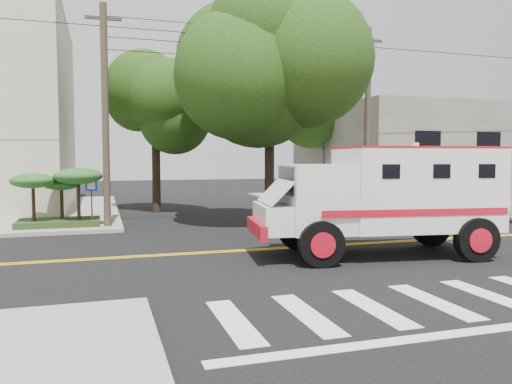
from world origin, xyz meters
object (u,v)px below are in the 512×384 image
object	(u,v)px
pedestrian_b	(379,196)
parked_sedan	(464,205)
armored_truck	(386,194)
pedestrian_a	(351,194)

from	to	relation	value
pedestrian_b	parked_sedan	bearing A→B (deg)	165.31
parked_sedan	pedestrian_b	xyz separation A→B (m)	(-2.31, 3.43, 0.19)
armored_truck	pedestrian_b	bearing A→B (deg)	67.89
parked_sedan	pedestrian_b	bearing A→B (deg)	44.05
parked_sedan	pedestrian_a	bearing A→B (deg)	43.17
armored_truck	pedestrian_b	distance (m)	10.67
pedestrian_a	armored_truck	bearing A→B (deg)	40.71
armored_truck	parked_sedan	xyz separation A→B (m)	(7.65, 5.77, -1.07)
armored_truck	parked_sedan	bearing A→B (deg)	45.07
armored_truck	parked_sedan	size ratio (longest dim) A/B	1.58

